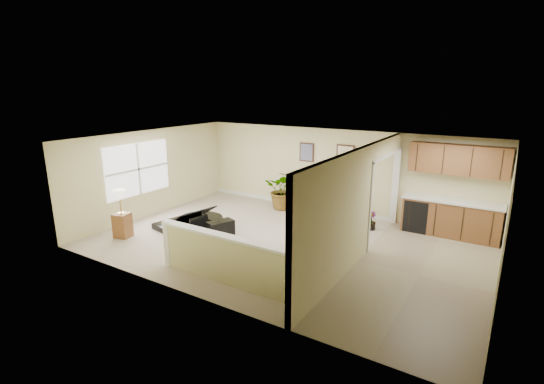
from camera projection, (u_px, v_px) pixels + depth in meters
The scene contains 20 objects.
floor at pixel (284, 244), 9.56m from camera, with size 9.00×9.00×0.00m, color #B5A48C.
back_wall at pixel (335, 171), 11.69m from camera, with size 9.00×0.04×2.50m, color beige.
front_wall at pixel (198, 233), 6.77m from camera, with size 9.00×0.04×2.50m, color beige.
left_wall at pixel (152, 173), 11.52m from camera, with size 0.04×6.00×2.50m, color beige.
right_wall at pixel (505, 230), 6.94m from camera, with size 0.04×6.00×2.50m, color beige.
ceiling at pixel (285, 141), 8.91m from camera, with size 9.00×6.00×0.04m, color white.
kitchen_vinyl at pixel (419, 275), 7.95m from camera, with size 2.70×6.00×0.01m, color gray.
interior_partition at pixel (362, 205), 8.53m from camera, with size 0.18×5.99×2.50m.
pony_half_wall at pixel (227, 259), 7.50m from camera, with size 3.42×0.22×1.00m.
left_window at pixel (138, 169), 11.05m from camera, with size 0.05×2.15×1.45m, color white.
wall_art_left at pixel (307, 152), 12.02m from camera, with size 0.48×0.04×0.58m.
wall_mirror at pixel (345, 154), 11.37m from camera, with size 0.55×0.04×0.55m.
kitchen_cabinets at pixel (448, 202), 9.95m from camera, with size 2.36×0.65×2.33m.
piano at pixel (189, 207), 10.51m from camera, with size 1.91×1.94×1.39m.
piano_bench at pixel (221, 229), 9.90m from camera, with size 0.33×0.66×0.44m, color black.
loveseat at pixel (330, 202), 11.68m from camera, with size 1.68×0.96×0.96m.
accent_table at pixel (306, 201), 11.64m from camera, with size 0.46×0.46×0.66m.
palm_plant at pixel (284, 190), 12.14m from camera, with size 1.41×1.33×1.23m.
small_plant at pixel (371, 222), 10.47m from camera, with size 0.31×0.31×0.49m.
lamp_stand at pixel (122, 217), 9.87m from camera, with size 0.44×0.44×1.23m.
Camera 1 is at (4.44, -7.72, 3.70)m, focal length 26.00 mm.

